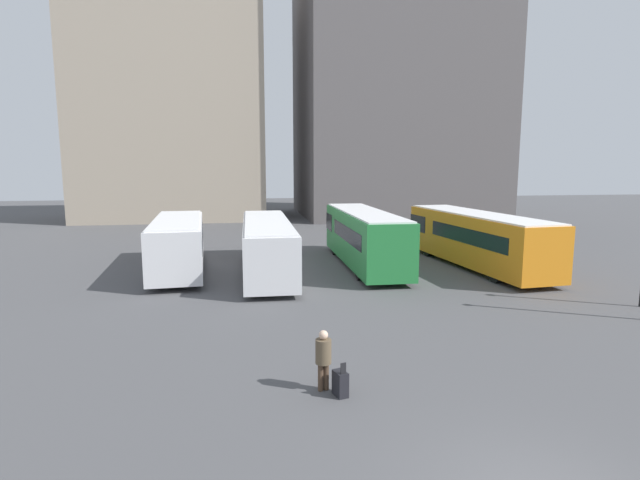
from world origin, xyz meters
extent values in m
cube|color=tan|center=(-11.60, 49.21, 13.17)|extent=(18.81, 12.52, 26.34)
cube|color=#5B5656|center=(12.73, 49.21, 13.98)|extent=(21.07, 17.66, 27.95)
cube|color=silver|center=(-8.14, 20.29, 1.52)|extent=(3.19, 10.10, 2.45)
cube|color=black|center=(-8.41, 24.36, 1.82)|extent=(2.69, 2.00, 0.93)
cube|color=black|center=(-8.08, 19.40, 1.82)|extent=(2.98, 6.53, 0.74)
cube|color=white|center=(-8.14, 20.29, 2.78)|extent=(2.97, 9.89, 0.08)
cylinder|color=black|center=(-8.34, 23.37, 0.53)|extent=(2.49, 1.22, 1.06)
cylinder|color=black|center=(-7.93, 17.21, 0.53)|extent=(2.49, 1.22, 1.06)
cube|color=silver|center=(-3.47, 19.32, 1.47)|extent=(2.65, 12.00, 2.44)
cube|color=black|center=(-3.38, 24.22, 1.77)|extent=(2.51, 2.24, 0.93)
cube|color=black|center=(-3.49, 18.24, 1.77)|extent=(2.60, 7.69, 0.73)
cube|color=white|center=(-3.47, 19.32, 2.73)|extent=(2.45, 11.75, 0.08)
cylinder|color=black|center=(-3.40, 23.02, 0.46)|extent=(2.35, 0.95, 0.91)
cylinder|color=black|center=(-3.53, 15.61, 0.46)|extent=(2.35, 0.95, 0.91)
cube|color=#237A38|center=(2.05, 20.25, 1.64)|extent=(2.66, 11.63, 2.75)
cube|color=black|center=(2.14, 25.00, 1.99)|extent=(2.52, 2.17, 1.04)
cube|color=black|center=(2.03, 19.21, 1.99)|extent=(2.61, 7.46, 0.82)
cube|color=white|center=(2.05, 20.25, 3.06)|extent=(2.46, 11.40, 0.08)
cylinder|color=black|center=(2.12, 23.84, 0.49)|extent=(2.36, 1.02, 0.97)
cylinder|color=black|center=(1.98, 16.66, 0.49)|extent=(2.36, 1.02, 0.97)
cube|color=orange|center=(8.14, 18.87, 1.61)|extent=(3.49, 12.08, 2.68)
cube|color=black|center=(7.76, 23.74, 1.94)|extent=(2.78, 2.38, 1.02)
cube|color=black|center=(8.22, 17.80, 1.94)|extent=(3.19, 7.81, 0.80)
cube|color=white|center=(8.14, 18.87, 2.99)|extent=(3.26, 11.83, 0.08)
cylinder|color=black|center=(7.85, 22.56, 0.48)|extent=(2.54, 1.15, 0.97)
cylinder|color=black|center=(8.42, 15.19, 0.48)|extent=(2.54, 1.15, 0.97)
cylinder|color=#4C3828|center=(-2.95, 4.88, 0.36)|extent=(0.17, 0.17, 0.71)
cylinder|color=#4C3828|center=(-2.80, 4.93, 0.36)|extent=(0.17, 0.17, 0.71)
cylinder|color=brown|center=(-2.88, 4.91, 1.03)|extent=(0.50, 0.50, 0.62)
sphere|color=beige|center=(-2.88, 4.91, 1.45)|extent=(0.23, 0.23, 0.23)
cube|color=black|center=(-2.52, 4.54, 0.31)|extent=(0.37, 0.49, 0.62)
cube|color=black|center=(-2.48, 4.39, 0.76)|extent=(0.15, 0.06, 0.28)
camera|label=1|loc=(-4.88, -6.84, 5.63)|focal=28.00mm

